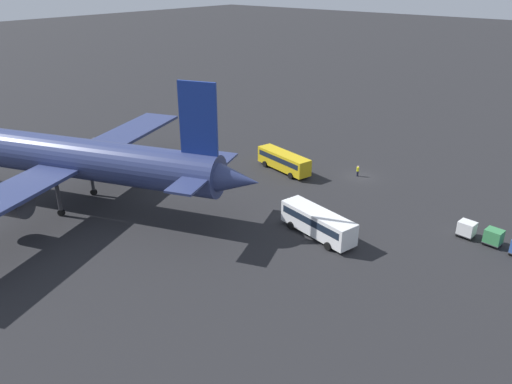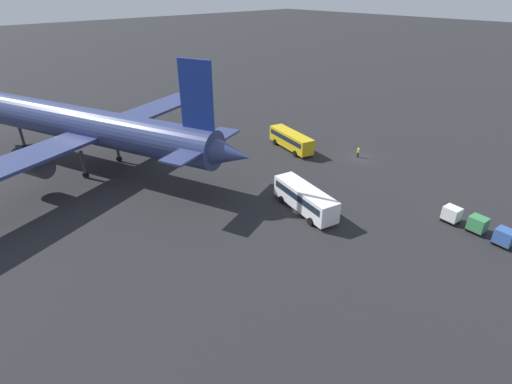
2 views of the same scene
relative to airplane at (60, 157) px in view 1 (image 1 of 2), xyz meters
The scene contains 7 objects.
ground_plane 44.48m from the airplane, 127.39° to the right, with size 600.00×600.00×0.00m, color #232326.
airplane is the anchor object (origin of this frame).
shuttle_bus_near 33.56m from the airplane, 118.63° to the right, with size 10.70×4.81×3.04m.
shuttle_bus_far 35.47m from the airplane, 155.72° to the right, with size 10.86×5.08×3.21m.
worker_person 43.96m from the airplane, 127.11° to the right, with size 0.38×0.38×1.74m.
cargo_cart_green 55.87m from the airplane, 152.52° to the right, with size 2.15×1.87×2.06m.
cargo_cart_white 53.15m from the airplane, 150.93° to the right, with size 2.15×1.87×2.06m.
Camera 1 is at (-33.85, 66.71, 29.94)m, focal length 35.00 mm.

